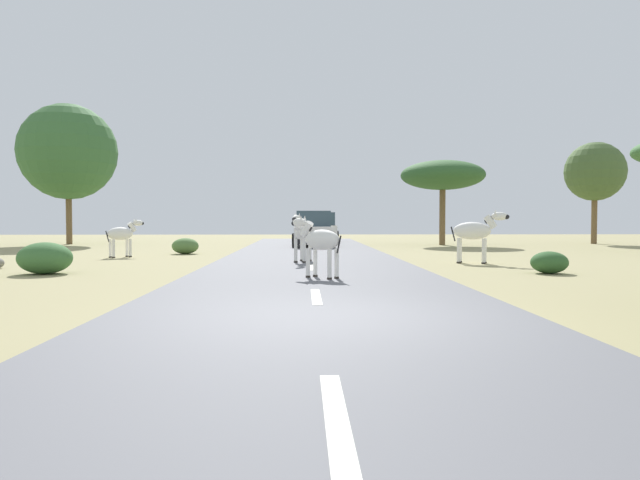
# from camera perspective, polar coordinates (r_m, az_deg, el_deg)

# --- Properties ---
(ground_plane) EXTENTS (90.00, 90.00, 0.00)m
(ground_plane) POSITION_cam_1_polar(r_m,az_deg,el_deg) (7.93, 1.74, -7.89)
(ground_plane) COLOR #998E60
(road) EXTENTS (6.00, 64.00, 0.05)m
(road) POSITION_cam_1_polar(r_m,az_deg,el_deg) (7.91, -0.06, -7.73)
(road) COLOR slate
(road) RESTS_ON ground_plane
(lane_markings) EXTENTS (0.16, 56.00, 0.01)m
(lane_markings) POSITION_cam_1_polar(r_m,az_deg,el_deg) (6.92, 0.18, -8.90)
(lane_markings) COLOR silver
(lane_markings) RESTS_ON road
(zebra_0) EXTENTS (0.70, 1.58, 1.52)m
(zebra_0) POSITION_cam_1_polar(r_m,az_deg,el_deg) (17.85, -1.78, 0.72)
(zebra_0) COLOR silver
(zebra_0) RESTS_ON road
(zebra_1) EXTENTS (1.22, 1.16, 1.41)m
(zebra_1) POSITION_cam_1_polar(r_m,az_deg,el_deg) (13.00, -0.06, -0.06)
(zebra_1) COLOR silver
(zebra_1) RESTS_ON road
(zebra_3) EXTENTS (1.20, 1.19, 1.41)m
(zebra_3) POSITION_cam_1_polar(r_m,az_deg,el_deg) (22.05, -18.96, 0.56)
(zebra_3) COLOR silver
(zebra_3) RESTS_ON ground_plane
(zebra_4) EXTENTS (1.67, 0.96, 1.67)m
(zebra_4) POSITION_cam_1_polar(r_m,az_deg,el_deg) (18.55, 15.09, 0.82)
(zebra_4) COLOR silver
(zebra_4) RESTS_ON ground_plane
(car_0) EXTENTS (2.06, 4.36, 1.74)m
(car_0) POSITION_cam_1_polar(r_m,az_deg,el_deg) (34.39, -0.00, 1.17)
(car_0) COLOR white
(car_0) RESTS_ON road
(car_1) EXTENTS (2.10, 4.38, 1.74)m
(car_1) POSITION_cam_1_polar(r_m,az_deg,el_deg) (28.45, -0.61, 0.99)
(car_1) COLOR white
(car_1) RESTS_ON road
(tree_1) EXTENTS (5.25, 5.25, 7.73)m
(tree_1) POSITION_cam_1_polar(r_m,az_deg,el_deg) (35.01, -23.65, 7.98)
(tree_1) COLOR brown
(tree_1) RESTS_ON ground_plane
(tree_2) EXTENTS (4.48, 4.48, 4.53)m
(tree_2) POSITION_cam_1_polar(r_m,az_deg,el_deg) (31.71, 12.03, 6.25)
(tree_2) COLOR brown
(tree_2) RESTS_ON ground_plane
(tree_4) EXTENTS (3.29, 3.29, 5.71)m
(tree_4) POSITION_cam_1_polar(r_m,az_deg,el_deg) (36.04, 25.55, 6.10)
(tree_4) COLOR brown
(tree_4) RESTS_ON ground_plane
(bush_0) EXTENTS (0.94, 0.84, 0.56)m
(bush_0) POSITION_cam_1_polar(r_m,az_deg,el_deg) (15.71, 21.74, -2.08)
(bush_0) COLOR #2D5628
(bush_0) RESTS_ON ground_plane
(bush_1) EXTENTS (1.05, 0.95, 0.63)m
(bush_1) POSITION_cam_1_polar(r_m,az_deg,el_deg) (23.49, -13.18, -0.58)
(bush_1) COLOR #4C7038
(bush_1) RESTS_ON ground_plane
(bush_3) EXTENTS (1.33, 1.20, 0.80)m
(bush_3) POSITION_cam_1_polar(r_m,az_deg,el_deg) (16.03, -25.55, -1.63)
(bush_3) COLOR #386633
(bush_3) RESTS_ON ground_plane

